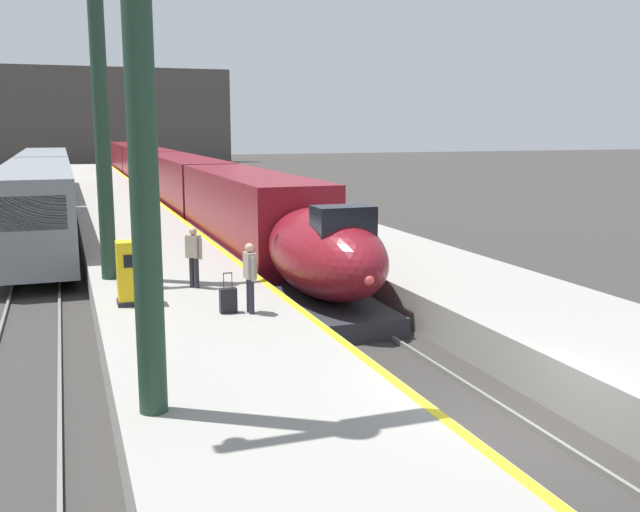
# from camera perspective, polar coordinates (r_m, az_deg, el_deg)

# --- Properties ---
(ground_plane) EXTENTS (260.00, 260.00, 0.00)m
(ground_plane) POSITION_cam_1_polar(r_m,az_deg,el_deg) (13.49, 14.19, -13.90)
(ground_plane) COLOR #33302D
(platform_left) EXTENTS (4.80, 110.00, 1.05)m
(platform_left) POSITION_cam_1_polar(r_m,az_deg,el_deg) (35.36, -14.65, 1.90)
(platform_left) COLOR gray
(platform_left) RESTS_ON ground
(platform_right) EXTENTS (4.80, 110.00, 1.05)m
(platform_right) POSITION_cam_1_polar(r_m,az_deg,el_deg) (36.94, -2.04, 2.58)
(platform_right) COLOR gray
(platform_right) RESTS_ON ground
(platform_left_safety_stripe) EXTENTS (0.20, 107.80, 0.01)m
(platform_left_safety_stripe) POSITION_cam_1_polar(r_m,az_deg,el_deg) (35.56, -11.03, 2.95)
(platform_left_safety_stripe) COLOR yellow
(platform_left_safety_stripe) RESTS_ON platform_left
(rail_main_left) EXTENTS (0.08, 110.00, 0.12)m
(rail_main_left) POSITION_cam_1_polar(r_m,az_deg,el_deg) (38.54, -10.10, 2.04)
(rail_main_left) COLOR slate
(rail_main_left) RESTS_ON ground
(rail_main_right) EXTENTS (0.08, 110.00, 0.12)m
(rail_main_right) POSITION_cam_1_polar(r_m,az_deg,el_deg) (38.81, -7.92, 2.16)
(rail_main_right) COLOR slate
(rail_main_right) RESTS_ON ground
(rail_secondary_left) EXTENTS (0.08, 110.00, 0.12)m
(rail_secondary_left) POSITION_cam_1_polar(r_m,az_deg,el_deg) (38.07, -22.21, 1.34)
(rail_secondary_left) COLOR slate
(rail_secondary_left) RESTS_ON ground
(rail_secondary_right) EXTENTS (0.08, 110.00, 0.12)m
(rail_secondary_right) POSITION_cam_1_polar(r_m,az_deg,el_deg) (38.02, -19.95, 1.48)
(rail_secondary_right) COLOR slate
(rail_secondary_right) RESTS_ON ground
(highspeed_train_main) EXTENTS (2.92, 75.15, 3.60)m
(highspeed_train_main) POSITION_cam_1_polar(r_m,az_deg,el_deg) (53.39, -12.14, 6.28)
(highspeed_train_main) COLOR maroon
(highspeed_train_main) RESTS_ON ground
(regional_train_adjacent) EXTENTS (2.85, 36.60, 3.80)m
(regional_train_adjacent) POSITION_cam_1_polar(r_m,az_deg,el_deg) (42.47, -21.14, 5.07)
(regional_train_adjacent) COLOR gray
(regional_train_adjacent) RESTS_ON ground
(station_column_near) EXTENTS (4.00, 0.68, 9.09)m
(station_column_near) POSITION_cam_1_polar(r_m,az_deg,el_deg) (11.03, -13.92, 16.08)
(station_column_near) COLOR #1E3828
(station_column_near) RESTS_ON platform_left
(station_column_mid) EXTENTS (4.00, 0.68, 10.28)m
(station_column_mid) POSITION_cam_1_polar(r_m,az_deg,el_deg) (21.61, -17.16, 14.33)
(station_column_mid) COLOR #1E3828
(station_column_mid) RESTS_ON platform_left
(passenger_near_edge) EXTENTS (0.25, 0.57, 1.69)m
(passenger_near_edge) POSITION_cam_1_polar(r_m,az_deg,el_deg) (17.09, -5.57, -1.30)
(passenger_near_edge) COLOR #23232D
(passenger_near_edge) RESTS_ON platform_left
(passenger_mid_platform) EXTENTS (0.42, 0.45, 1.69)m
(passenger_mid_platform) POSITION_cam_1_polar(r_m,az_deg,el_deg) (20.00, -9.99, 0.28)
(passenger_mid_platform) COLOR #23232D
(passenger_mid_platform) RESTS_ON platform_left
(rolling_suitcase) EXTENTS (0.40, 0.22, 0.98)m
(rolling_suitcase) POSITION_cam_1_polar(r_m,az_deg,el_deg) (17.32, -7.28, -3.50)
(rolling_suitcase) COLOR black
(rolling_suitcase) RESTS_ON platform_left
(ticket_machine_yellow) EXTENTS (0.76, 0.62, 1.60)m
(ticket_machine_yellow) POSITION_cam_1_polar(r_m,az_deg,el_deg) (18.52, -14.69, -1.48)
(ticket_machine_yellow) COLOR yellow
(ticket_machine_yellow) RESTS_ON platform_left
(terminus_back_wall) EXTENTS (36.00, 2.00, 14.00)m
(terminus_back_wall) POSITION_cam_1_polar(r_m,az_deg,el_deg) (112.37, -16.37, 10.62)
(terminus_back_wall) COLOR #4C4742
(terminus_back_wall) RESTS_ON ground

